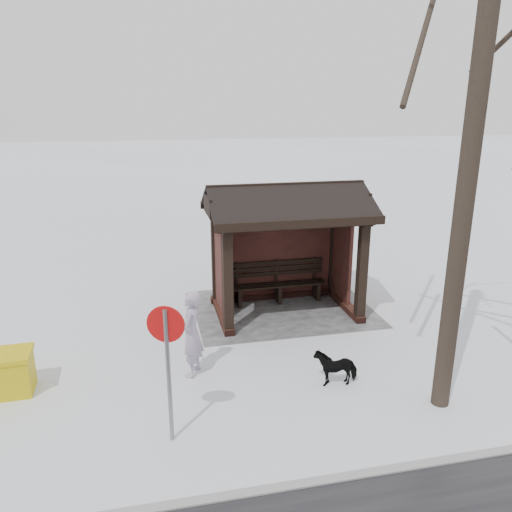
{
  "coord_description": "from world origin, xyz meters",
  "views": [
    {
      "loc": [
        3.03,
        10.58,
        4.76
      ],
      "look_at": [
        0.88,
        0.8,
        1.69
      ],
      "focal_mm": 35.0,
      "sensor_mm": 36.0,
      "label": 1
    }
  ],
  "objects": [
    {
      "name": "trampled_patch",
      "position": [
        0.0,
        -0.2,
        0.01
      ],
      "size": [
        4.2,
        3.2,
        0.02
      ],
      "primitive_type": "cube",
      "color": "gray",
      "rests_on": "ground"
    },
    {
      "name": "road_sign",
      "position": [
        2.89,
        4.17,
        1.55
      ],
      "size": [
        0.52,
        0.22,
        2.12
      ],
      "rotation": [
        0.0,
        0.0,
        -0.35
      ],
      "color": "slate",
      "rests_on": "ground"
    },
    {
      "name": "kerb",
      "position": [
        0.0,
        5.5,
        0.01
      ],
      "size": [
        120.0,
        0.15,
        0.06
      ],
      "primitive_type": "cube",
      "color": "gray",
      "rests_on": "ground"
    },
    {
      "name": "dog",
      "position": [
        -0.04,
        3.21,
        0.31
      ],
      "size": [
        0.75,
        0.36,
        0.63
      ],
      "primitive_type": "imported",
      "rotation": [
        0.0,
        0.0,
        1.54
      ],
      "color": "black",
      "rests_on": "ground"
    },
    {
      "name": "grit_bin",
      "position": [
        5.62,
        2.33,
        0.38
      ],
      "size": [
        1.0,
        0.7,
        0.75
      ],
      "rotation": [
        0.0,
        0.0,
        0.04
      ],
      "color": "#C2A90B",
      "rests_on": "ground"
    },
    {
      "name": "pedestrian",
      "position": [
        2.41,
        2.38,
        0.81
      ],
      "size": [
        0.59,
        0.7,
        1.62
      ],
      "primitive_type": "imported",
      "rotation": [
        0.0,
        0.0,
        1.16
      ],
      "color": "#A193AC",
      "rests_on": "ground"
    },
    {
      "name": "ground",
      "position": [
        0.0,
        0.0,
        0.0
      ],
      "size": [
        120.0,
        120.0,
        0.0
      ],
      "primitive_type": "plane",
      "color": "white",
      "rests_on": "ground"
    },
    {
      "name": "bus_shelter",
      "position": [
        0.0,
        -0.16,
        2.17
      ],
      "size": [
        3.6,
        2.4,
        3.09
      ],
      "color": "#331812",
      "rests_on": "ground"
    }
  ]
}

